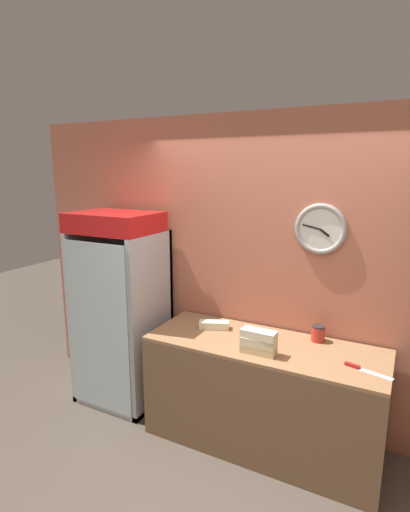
% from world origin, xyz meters
% --- Properties ---
extents(wall_back, '(5.20, 0.10, 2.70)m').
position_xyz_m(wall_back, '(0.00, 1.30, 1.35)').
color(wall_back, '#B7664C').
rests_on(wall_back, ground_plane).
extents(prep_counter, '(1.86, 0.70, 0.88)m').
position_xyz_m(prep_counter, '(0.00, 0.90, 0.44)').
color(prep_counter, brown).
rests_on(prep_counter, ground_plane).
extents(beverage_cooler, '(0.77, 0.65, 1.85)m').
position_xyz_m(beverage_cooler, '(-1.45, 0.97, 1.01)').
color(beverage_cooler, '#B2B7BC').
rests_on(beverage_cooler, ground_plane).
extents(sandwich_stack_bottom, '(0.26, 0.11, 0.06)m').
position_xyz_m(sandwich_stack_bottom, '(0.02, 0.71, 0.92)').
color(sandwich_stack_bottom, tan).
rests_on(sandwich_stack_bottom, prep_counter).
extents(sandwich_stack_middle, '(0.26, 0.11, 0.06)m').
position_xyz_m(sandwich_stack_middle, '(0.02, 0.71, 0.98)').
color(sandwich_stack_middle, beige).
rests_on(sandwich_stack_middle, sandwich_stack_bottom).
extents(sandwich_stack_top, '(0.27, 0.12, 0.06)m').
position_xyz_m(sandwich_stack_top, '(0.02, 0.71, 1.04)').
color(sandwich_stack_top, beige).
rests_on(sandwich_stack_top, sandwich_stack_middle).
extents(sandwich_flat_left, '(0.27, 0.18, 0.06)m').
position_xyz_m(sandwich_flat_left, '(-0.49, 0.99, 0.92)').
color(sandwich_flat_left, beige).
rests_on(sandwich_flat_left, prep_counter).
extents(chefs_knife, '(0.32, 0.11, 0.02)m').
position_xyz_m(chefs_knife, '(0.74, 0.80, 0.89)').
color(chefs_knife, silver).
rests_on(chefs_knife, prep_counter).
extents(condiment_jar, '(0.11, 0.11, 0.13)m').
position_xyz_m(condiment_jar, '(0.37, 1.14, 0.95)').
color(condiment_jar, '#B72D23').
rests_on(condiment_jar, prep_counter).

